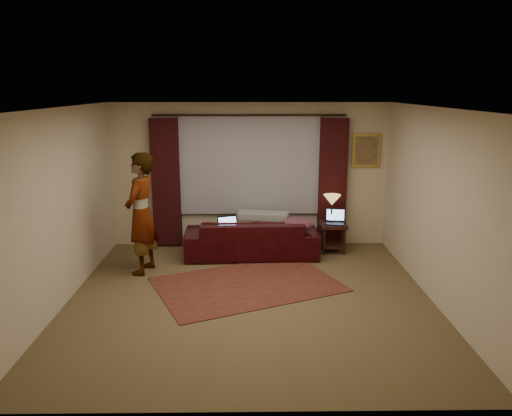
{
  "coord_description": "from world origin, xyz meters",
  "views": [
    {
      "loc": [
        -0.01,
        -6.44,
        2.85
      ],
      "look_at": [
        0.1,
        1.2,
        1.0
      ],
      "focal_mm": 35.0,
      "sensor_mm": 36.0,
      "label": 1
    }
  ],
  "objects": [
    {
      "name": "area_rug",
      "position": [
        -0.03,
        0.49,
        0.01
      ],
      "size": [
        3.06,
        2.62,
        0.01
      ],
      "primitive_type": "cube",
      "rotation": [
        0.0,
        0.0,
        0.42
      ],
      "color": "brown",
      "rests_on": "floor"
    },
    {
      "name": "wall_front",
      "position": [
        0.0,
        -2.5,
        1.3
      ],
      "size": [
        5.0,
        0.02,
        2.6
      ],
      "primitive_type": "cube",
      "color": "beige",
      "rests_on": "ground"
    },
    {
      "name": "drape_left",
      "position": [
        -1.5,
        2.39,
        1.18
      ],
      "size": [
        0.5,
        0.14,
        2.3
      ],
      "primitive_type": "cube",
      "color": "black",
      "rests_on": "floor"
    },
    {
      "name": "wall_back",
      "position": [
        0.0,
        2.5,
        1.3
      ],
      "size": [
        5.0,
        0.02,
        2.6
      ],
      "primitive_type": "cube",
      "color": "beige",
      "rests_on": "ground"
    },
    {
      "name": "laptop_sofa",
      "position": [
        -0.34,
        1.68,
        0.58
      ],
      "size": [
        0.45,
        0.47,
        0.25
      ],
      "primitive_type": null,
      "rotation": [
        0.0,
        0.0,
        0.31
      ],
      "color": "black",
      "rests_on": "sofa"
    },
    {
      "name": "floor",
      "position": [
        0.0,
        0.0,
        -0.01
      ],
      "size": [
        5.0,
        5.0,
        0.01
      ],
      "primitive_type": "cube",
      "color": "brown",
      "rests_on": "ground"
    },
    {
      "name": "picture_frame",
      "position": [
        2.1,
        2.47,
        1.75
      ],
      "size": [
        0.5,
        0.04,
        0.6
      ],
      "primitive_type": "cube",
      "color": "gold",
      "rests_on": "wall_back"
    },
    {
      "name": "clothing_pile",
      "position": [
        0.8,
        1.71,
        0.58
      ],
      "size": [
        0.6,
        0.48,
        0.24
      ],
      "primitive_type": "ellipsoid",
      "rotation": [
        0.0,
        0.0,
        0.08
      ],
      "color": "brown",
      "rests_on": "sofa"
    },
    {
      "name": "throw_blanket",
      "position": [
        0.24,
        2.0,
        0.92
      ],
      "size": [
        0.92,
        0.5,
        0.1
      ],
      "primitive_type": "cube",
      "rotation": [
        0.0,
        0.0,
        -0.18
      ],
      "color": "gray",
      "rests_on": "sofa"
    },
    {
      "name": "curtain_rod",
      "position": [
        0.0,
        2.39,
        2.38
      ],
      "size": [
        0.04,
        0.04,
        3.4
      ],
      "primitive_type": "cylinder",
      "color": "black",
      "rests_on": "wall_back"
    },
    {
      "name": "sheer_curtain",
      "position": [
        0.0,
        2.44,
        1.5
      ],
      "size": [
        2.5,
        0.05,
        1.8
      ],
      "primitive_type": "cube",
      "color": "#9F9EA6",
      "rests_on": "wall_back"
    },
    {
      "name": "end_table",
      "position": [
        1.47,
        2.01,
        0.26
      ],
      "size": [
        0.46,
        0.46,
        0.53
      ],
      "primitive_type": "cube",
      "rotation": [
        0.0,
        0.0,
        -0.01
      ],
      "color": "black",
      "rests_on": "floor"
    },
    {
      "name": "drape_right",
      "position": [
        1.5,
        2.39,
        1.18
      ],
      "size": [
        0.5,
        0.14,
        2.3
      ],
      "primitive_type": "cube",
      "color": "black",
      "rests_on": "floor"
    },
    {
      "name": "laptop_table",
      "position": [
        1.49,
        1.94,
        0.66
      ],
      "size": [
        0.41,
        0.44,
        0.25
      ],
      "primitive_type": null,
      "rotation": [
        0.0,
        0.0,
        -0.2
      ],
      "color": "black",
      "rests_on": "end_table"
    },
    {
      "name": "ceiling",
      "position": [
        0.0,
        0.0,
        2.6
      ],
      "size": [
        5.0,
        5.0,
        0.02
      ],
      "primitive_type": "cube",
      "color": "silver",
      "rests_on": "ground"
    },
    {
      "name": "sofa",
      "position": [
        0.03,
        1.81,
        0.46
      ],
      "size": [
        2.3,
        1.06,
        0.92
      ],
      "primitive_type": "imported",
      "rotation": [
        0.0,
        0.0,
        3.18
      ],
      "color": "black",
      "rests_on": "floor"
    },
    {
      "name": "person",
      "position": [
        -1.68,
        1.05,
        0.95
      ],
      "size": [
        0.66,
        0.66,
        1.9
      ],
      "primitive_type": "imported",
      "rotation": [
        0.0,
        0.0,
        -1.78
      ],
      "color": "gray",
      "rests_on": "floor"
    },
    {
      "name": "wall_left",
      "position": [
        -2.5,
        0.0,
        1.3
      ],
      "size": [
        0.02,
        5.0,
        2.6
      ],
      "primitive_type": "cube",
      "color": "beige",
      "rests_on": "ground"
    },
    {
      "name": "wall_right",
      "position": [
        2.5,
        0.0,
        1.3
      ],
      "size": [
        0.02,
        5.0,
        2.6
      ],
      "primitive_type": "cube",
      "color": "beige",
      "rests_on": "ground"
    },
    {
      "name": "tiffany_lamp",
      "position": [
        1.45,
        2.08,
        0.77
      ],
      "size": [
        0.32,
        0.32,
        0.49
      ],
      "primitive_type": null,
      "rotation": [
        0.0,
        0.0,
        0.05
      ],
      "color": "olive",
      "rests_on": "end_table"
    }
  ]
}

